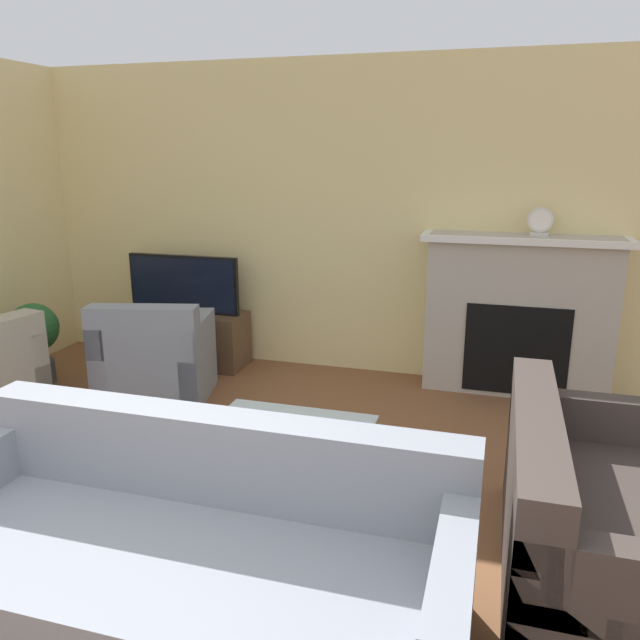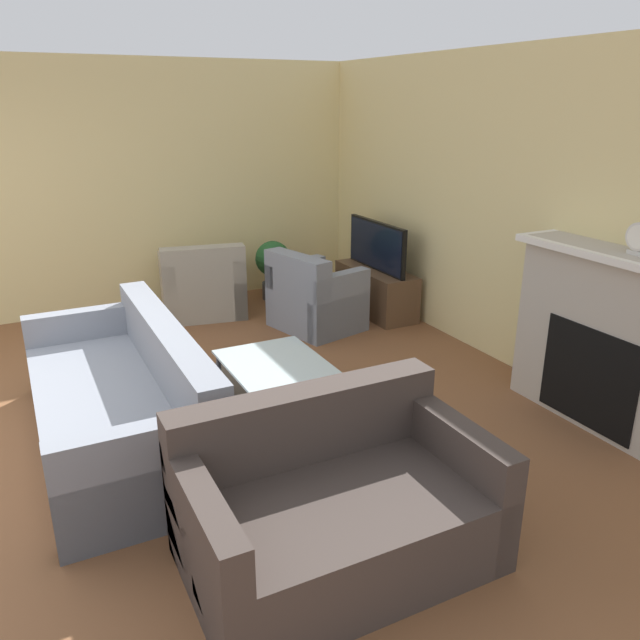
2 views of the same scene
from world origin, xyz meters
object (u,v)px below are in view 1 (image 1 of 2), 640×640
potted_plant (34,335)px  couch_loveseat (605,530)px  couch_sectional (186,567)px  tv (184,284)px  mantel_clock (540,221)px  armchair_accent (155,362)px  coffee_table (286,436)px

potted_plant → couch_loveseat: bearing=-18.8°
couch_sectional → tv: bearing=118.0°
mantel_clock → armchair_accent: bearing=-161.2°
tv → mantel_clock: bearing=2.4°
tv → couch_sectional: bearing=-62.0°
tv → couch_sectional: size_ratio=0.47×
tv → armchair_accent: size_ratio=1.09×
couch_loveseat → potted_plant: size_ratio=2.20×
couch_loveseat → armchair_accent: bearing=65.5°
couch_sectional → coffee_table: (0.04, 1.14, 0.06)m
couch_loveseat → coffee_table: 1.70m
armchair_accent → potted_plant: armchair_accent is taller
couch_sectional → coffee_table: bearing=88.1°
couch_sectional → couch_loveseat: bearing=24.2°
couch_loveseat → mantel_clock: bearing=6.4°
tv → couch_sectional: tv is taller
potted_plant → mantel_clock: mantel_clock is taller
coffee_table → potted_plant: potted_plant is taller
tv → couch_loveseat: (3.31, -2.28, -0.48)m
coffee_table → tv: bearing=131.1°
armchair_accent → potted_plant: bearing=-15.4°
couch_sectional → couch_loveseat: (1.69, 0.76, 0.00)m
couch_loveseat → mantel_clock: size_ratio=7.00×
tv → armchair_accent: (0.17, -0.85, -0.46)m
couch_sectional → armchair_accent: (-1.45, 2.19, 0.02)m
tv → couch_sectional: 3.48m
couch_loveseat → coffee_table: bearing=76.9°
armchair_accent → coffee_table: size_ratio=1.04×
couch_loveseat → potted_plant: couch_loveseat is taller
tv → mantel_clock: (3.04, 0.13, 0.65)m
potted_plant → mantel_clock: (4.03, 0.95, 0.99)m
mantel_clock → potted_plant: bearing=-166.8°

